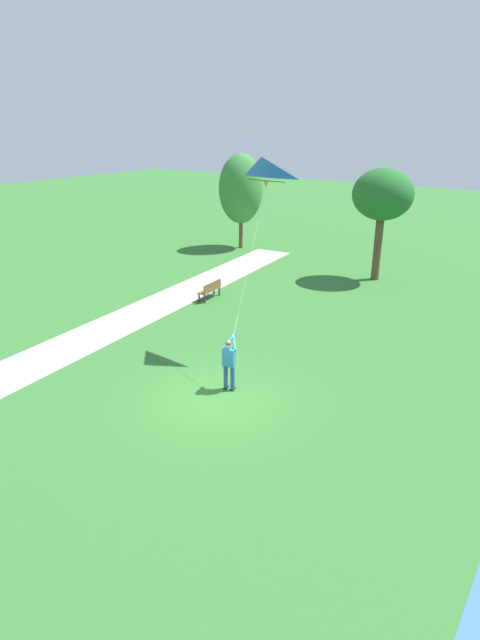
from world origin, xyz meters
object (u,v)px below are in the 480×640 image
(flying_kite, at_px, (262,173))
(tree_treeline_right, at_px, (241,189))
(person_kite_flyer, at_px, (229,360))
(tree_treeline_center, at_px, (383,196))
(park_bench_near_walkway, at_px, (210,289))

(flying_kite, xyz_separation_m, tree_treeline_right, (-10.46, 13.76, -2.61))
(person_kite_flyer, relative_size, flying_kite, 0.34)
(person_kite_flyer, relative_size, tree_treeline_center, 0.31)
(park_bench_near_walkway, bearing_deg, tree_treeline_right, 117.21)
(person_kite_flyer, distance_m, tree_treeline_center, 15.22)
(park_bench_near_walkway, relative_size, tree_treeline_center, 0.26)
(person_kite_flyer, bearing_deg, park_bench_near_walkway, 131.90)
(person_kite_flyer, height_order, tree_treeline_right, tree_treeline_right)
(person_kite_flyer, height_order, park_bench_near_walkway, person_kite_flyer)
(person_kite_flyer, xyz_separation_m, park_bench_near_walkway, (-6.17, 6.87, -0.54))
(park_bench_near_walkway, xyz_separation_m, tree_treeline_center, (5.37, 7.91, 4.04))
(park_bench_near_walkway, distance_m, tree_treeline_center, 10.38)
(person_kite_flyer, distance_m, flying_kite, 6.35)
(tree_treeline_right, bearing_deg, flying_kite, -52.76)
(flying_kite, distance_m, tree_treeline_right, 17.48)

